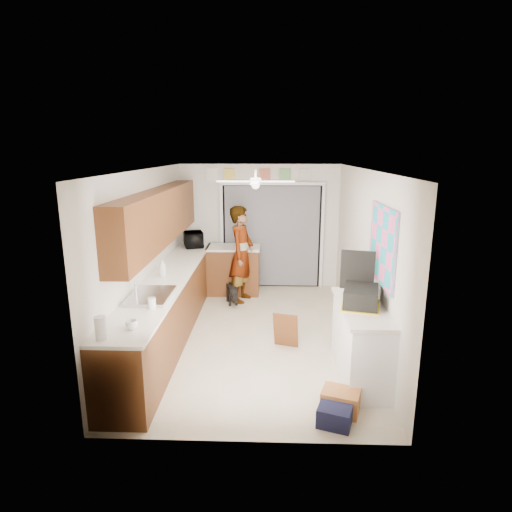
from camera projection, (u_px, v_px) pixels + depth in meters
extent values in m
plane|color=#BCB297|center=(255.00, 334.00, 6.59)|extent=(5.00, 5.00, 0.00)
plane|color=white|center=(255.00, 170.00, 5.99)|extent=(5.00, 5.00, 0.00)
plane|color=silver|center=(260.00, 227.00, 8.72)|extent=(3.20, 0.00, 3.20)
plane|color=silver|center=(245.00, 322.00, 3.87)|extent=(3.20, 0.00, 3.20)
plane|color=silver|center=(148.00, 255.00, 6.35)|extent=(0.00, 5.00, 5.00)
plane|color=silver|center=(364.00, 257.00, 6.24)|extent=(0.00, 5.00, 5.00)
cube|color=#5E3116|center=(170.00, 306.00, 6.53)|extent=(0.60, 4.80, 0.90)
cube|color=white|center=(169.00, 277.00, 6.42)|extent=(0.62, 4.80, 0.04)
cube|color=#5E3116|center=(160.00, 216.00, 6.40)|extent=(0.32, 4.00, 0.80)
cube|color=silver|center=(151.00, 296.00, 5.44)|extent=(0.50, 0.76, 0.06)
cylinder|color=silver|center=(136.00, 289.00, 5.42)|extent=(0.03, 0.03, 0.22)
cube|color=#5E3116|center=(234.00, 271.00, 8.44)|extent=(1.00, 0.60, 0.90)
cube|color=white|center=(233.00, 248.00, 8.33)|extent=(1.04, 0.64, 0.04)
cube|color=black|center=(272.00, 237.00, 8.73)|extent=(2.00, 0.06, 2.10)
cube|color=gray|center=(272.00, 237.00, 8.69)|extent=(1.90, 0.03, 2.05)
cube|color=white|center=(222.00, 236.00, 8.73)|extent=(0.06, 0.04, 2.10)
cube|color=white|center=(322.00, 237.00, 8.67)|extent=(0.06, 0.04, 2.10)
cube|color=white|center=(272.00, 184.00, 8.44)|extent=(2.10, 0.04, 0.06)
cube|color=#E5CC4C|center=(229.00, 174.00, 8.46)|extent=(0.22, 0.02, 0.22)
cube|color=#C5664A|center=(265.00, 174.00, 8.43)|extent=(0.22, 0.02, 0.22)
cube|color=#68AB61|center=(285.00, 174.00, 8.42)|extent=(0.22, 0.02, 0.22)
cube|color=beige|center=(305.00, 174.00, 8.41)|extent=(0.22, 0.02, 0.22)
cube|color=silver|center=(212.00, 174.00, 8.47)|extent=(0.22, 0.02, 0.26)
cube|color=white|center=(361.00, 343.00, 5.28)|extent=(0.50, 1.40, 0.90)
cube|color=white|center=(362.00, 307.00, 5.16)|extent=(0.54, 1.44, 0.04)
cube|color=#FE5DA1|center=(382.00, 245.00, 5.17)|extent=(0.03, 1.15, 0.95)
cube|color=white|center=(256.00, 182.00, 6.23)|extent=(1.14, 1.14, 0.24)
imported|color=black|center=(194.00, 239.00, 8.29)|extent=(0.48, 0.59, 0.28)
imported|color=silver|center=(163.00, 267.00, 6.33)|extent=(0.14, 0.14, 0.27)
imported|color=white|center=(132.00, 325.00, 4.46)|extent=(0.17, 0.17, 0.10)
cylinder|color=silver|center=(152.00, 303.00, 5.05)|extent=(0.12, 0.12, 0.13)
cylinder|color=white|center=(101.00, 328.00, 4.21)|extent=(0.11, 0.11, 0.24)
cube|color=black|center=(361.00, 297.00, 5.14)|extent=(0.51, 0.61, 0.23)
cube|color=yellow|center=(360.00, 305.00, 5.16)|extent=(0.56, 0.67, 0.02)
cube|color=black|center=(357.00, 270.00, 5.36)|extent=(0.42, 0.13, 0.50)
cube|color=#9F5F32|center=(341.00, 401.00, 4.63)|extent=(0.47, 0.41, 0.25)
cube|color=black|center=(335.00, 416.00, 4.40)|extent=(0.41, 0.37, 0.21)
cube|color=#5E3116|center=(286.00, 330.00, 6.10)|extent=(0.38, 0.23, 0.52)
imported|color=white|center=(242.00, 254.00, 7.89)|extent=(0.59, 0.74, 1.79)
cube|color=black|center=(232.00, 294.00, 7.89)|extent=(0.34, 0.53, 0.38)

